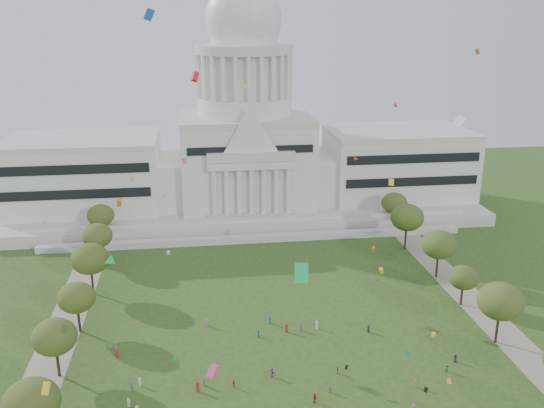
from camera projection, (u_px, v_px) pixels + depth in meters
capitol at (246, 149)px, 200.36m from camera, size 160.00×64.50×91.30m
path_left at (58, 342)px, 122.21m from camera, size 8.00×160.00×0.04m
path_right at (484, 312)px, 134.49m from camera, size 8.00×160.00×0.04m
row_tree_l_1 at (32, 402)px, 88.88m from camera, size 8.86×8.86×12.59m
row_tree_l_2 at (55, 337)px, 108.01m from camera, size 8.42×8.42×11.97m
row_tree_r_2 at (501, 301)px, 119.20m from camera, size 9.55×9.55×13.58m
row_tree_l_3 at (76, 298)px, 123.89m from camera, size 8.12×8.12×11.55m
row_tree_r_3 at (464, 278)px, 136.10m from camera, size 7.01×7.01×9.98m
row_tree_l_4 at (90, 259)px, 140.98m from camera, size 9.29×9.29×13.21m
row_tree_r_4 at (439, 245)px, 150.14m from camera, size 9.19×9.19×13.06m
row_tree_l_5 at (97, 236)px, 158.67m from camera, size 8.33×8.33×11.85m
row_tree_r_5 at (407, 217)px, 168.79m from camera, size 9.82×9.82×13.96m
row_tree_l_6 at (101, 215)px, 175.60m from camera, size 8.19×8.19×11.64m
row_tree_r_6 at (394, 203)px, 186.46m from camera, size 8.42×8.42×11.97m
person_0 at (455, 358)px, 114.86m from camera, size 0.97×0.95×1.69m
person_2 at (447, 368)px, 111.66m from camera, size 0.88×0.80×1.54m
person_3 at (330, 389)px, 105.46m from camera, size 0.90×1.15×1.58m
person_4 at (315, 398)px, 102.64m from camera, size 1.05×1.29×1.93m
person_5 at (272, 372)px, 110.06m from camera, size 1.57×1.91×1.95m
person_8 at (234, 384)px, 106.98m from camera, size 0.76×0.52×1.49m
person_9 at (413, 408)px, 100.11m from camera, size 0.99×1.21×1.66m
person_10 at (338, 370)px, 111.17m from camera, size 0.54×0.90×1.47m
distant_crowd at (221, 369)px, 111.27m from camera, size 59.05×37.70×1.95m
kite_swarm at (306, 237)px, 100.95m from camera, size 79.08×102.75×64.20m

